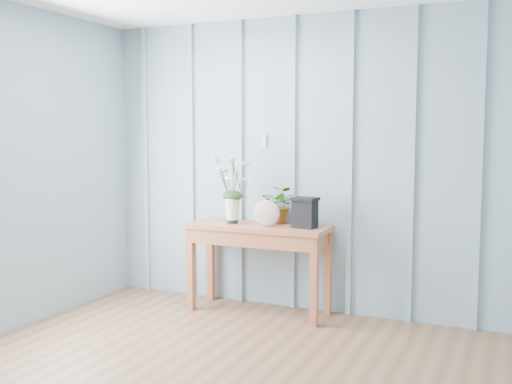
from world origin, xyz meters
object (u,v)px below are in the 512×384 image
at_px(carved_box, 305,212).
at_px(sideboard, 258,238).
at_px(daisy_vase, 232,178).
at_px(felt_disc_vessel, 267,213).

bearing_deg(carved_box, sideboard, 179.10).
xyz_separation_m(sideboard, daisy_vase, (-0.23, -0.02, 0.50)).
bearing_deg(carved_box, felt_disc_vessel, -168.25).
bearing_deg(felt_disc_vessel, carved_box, 4.79).
bearing_deg(daisy_vase, carved_box, 1.48).
height_order(sideboard, felt_disc_vessel, felt_disc_vessel).
relative_size(felt_disc_vessel, carved_box, 0.89).
distance_m(sideboard, felt_disc_vessel, 0.26).
height_order(felt_disc_vessel, carved_box, carved_box).
relative_size(daisy_vase, carved_box, 2.47).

